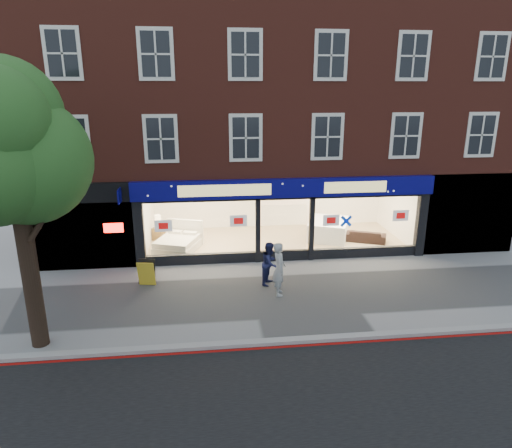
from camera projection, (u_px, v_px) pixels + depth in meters
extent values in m
plane|color=gray|center=(300.00, 294.00, 15.06)|extent=(120.00, 120.00, 0.00)
cube|color=#8C0A07|center=(324.00, 344.00, 12.11)|extent=(60.00, 0.10, 0.01)
cube|color=gray|center=(323.00, 339.00, 12.29)|extent=(60.00, 0.25, 0.12)
cube|color=tan|center=(276.00, 241.00, 20.04)|extent=(11.00, 4.50, 0.10)
cube|color=maroon|center=(271.00, 84.00, 19.78)|extent=(19.00, 8.00, 6.70)
cube|color=#070663|center=(287.00, 188.00, 16.94)|extent=(11.40, 0.28, 0.70)
cube|color=black|center=(284.00, 255.00, 17.93)|extent=(11.00, 0.18, 0.40)
cube|color=black|center=(139.00, 234.00, 16.98)|extent=(0.35, 0.30, 2.60)
cube|color=black|center=(421.00, 224.00, 18.18)|extent=(0.35, 0.30, 2.60)
cube|color=white|center=(200.00, 228.00, 17.14)|extent=(4.20, 0.02, 2.10)
cube|color=white|center=(367.00, 223.00, 17.85)|extent=(4.20, 0.02, 2.10)
cube|color=white|center=(284.00, 231.00, 17.82)|extent=(1.80, 0.02, 2.10)
cube|color=silver|center=(269.00, 201.00, 21.81)|extent=(11.00, 0.20, 2.60)
cube|color=#FFEAC6|center=(276.00, 184.00, 19.29)|extent=(11.00, 4.50, 0.12)
cube|color=black|center=(82.00, 225.00, 16.89)|extent=(3.80, 0.60, 3.30)
cube|color=#FF140C|center=(113.00, 228.00, 16.70)|extent=(0.70, 0.04, 0.35)
cube|color=black|center=(467.00, 213.00, 18.44)|extent=(4.00, 0.40, 3.30)
cylinder|color=black|center=(29.00, 267.00, 11.51)|extent=(0.44, 0.44, 4.40)
sphere|color=#2B5A21|center=(12.00, 156.00, 10.70)|extent=(3.20, 3.20, 3.20)
sphere|color=#2B5A21|center=(35.00, 141.00, 10.28)|extent=(2.40, 2.40, 2.40)
cube|color=silver|center=(177.00, 247.00, 18.69)|extent=(2.02, 2.18, 0.31)
cube|color=silver|center=(177.00, 241.00, 18.62)|extent=(1.94, 2.09, 0.22)
cube|color=silver|center=(185.00, 231.00, 19.46)|extent=(1.52, 0.65, 1.06)
cube|color=silver|center=(175.00, 232.00, 19.24)|extent=(0.63, 0.46, 0.11)
cube|color=silver|center=(190.00, 233.00, 19.09)|extent=(0.63, 0.46, 0.11)
cube|color=brown|center=(159.00, 233.00, 20.01)|extent=(0.59, 0.59, 0.55)
cube|color=white|center=(328.00, 235.00, 20.27)|extent=(2.26, 2.49, 0.27)
cube|color=white|center=(328.00, 229.00, 20.19)|extent=(2.26, 2.49, 0.27)
cube|color=white|center=(329.00, 223.00, 20.11)|extent=(2.26, 2.49, 0.27)
imported|color=black|center=(365.00, 236.00, 19.78)|extent=(1.87, 1.32, 0.51)
cube|color=gold|center=(147.00, 273.00, 15.62)|extent=(0.64, 0.47, 0.90)
imported|color=#969A9D|center=(279.00, 269.00, 14.81)|extent=(0.48, 0.68, 1.78)
imported|color=#191C46|center=(270.00, 263.00, 15.64)|extent=(0.84, 0.91, 1.51)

